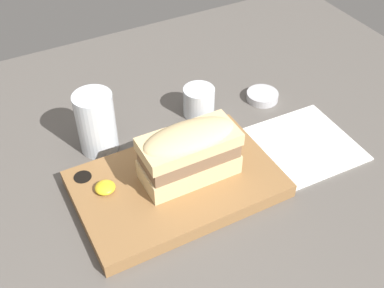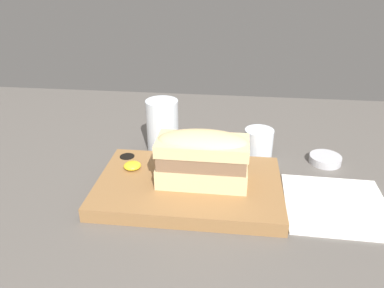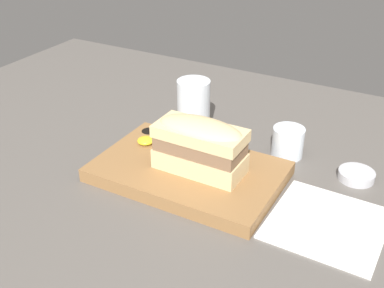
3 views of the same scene
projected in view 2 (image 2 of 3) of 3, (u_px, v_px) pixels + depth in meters
The scene contains 8 objects.
dining_table at pixel (174, 188), 76.44cm from camera, with size 152.85×111.58×2.00cm.
serving_board at pixel (189, 186), 72.72cm from camera, with size 35.37×22.73×2.77cm.
sandwich at pixel (202, 156), 69.21cm from camera, with size 16.93×7.97×10.47cm.
mustard_dollop at pixel (132, 166), 75.88cm from camera, with size 3.53×3.53×1.41cm.
water_glass at pixel (163, 129), 86.95cm from camera, with size 7.40×7.40×12.48cm.
wine_glass at pixel (258, 144), 86.04cm from camera, with size 6.59×6.59×6.32cm.
napkin at pixel (336, 205), 69.24cm from camera, with size 19.12×19.34×0.40cm.
condiment_dish at pixel (325, 159), 83.51cm from camera, with size 6.98×6.98×1.70cm.
Camera 2 is at (10.98, -63.44, 43.34)cm, focal length 35.00 mm.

